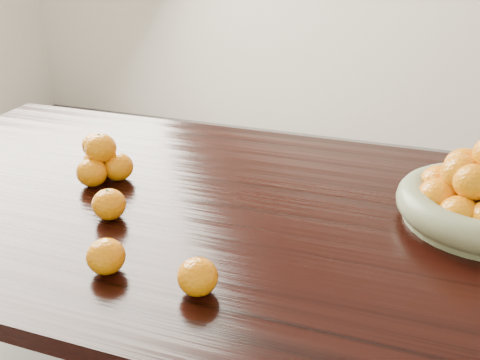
% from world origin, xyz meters
% --- Properties ---
extents(dining_table, '(2.00, 1.00, 0.75)m').
position_xyz_m(dining_table, '(0.00, 0.00, 0.66)').
color(dining_table, black).
rests_on(dining_table, ground).
extents(orange_pyramid, '(0.14, 0.14, 0.12)m').
position_xyz_m(orange_pyramid, '(-0.39, 0.03, 0.80)').
color(orange_pyramid, orange).
rests_on(orange_pyramid, dining_table).
extents(loose_orange_0, '(0.07, 0.07, 0.07)m').
position_xyz_m(loose_orange_0, '(-0.27, -0.14, 0.78)').
color(loose_orange_0, orange).
rests_on(loose_orange_0, dining_table).
extents(loose_orange_1, '(0.07, 0.07, 0.07)m').
position_xyz_m(loose_orange_1, '(-0.16, -0.32, 0.78)').
color(loose_orange_1, orange).
rests_on(loose_orange_1, dining_table).
extents(loose_orange_2, '(0.07, 0.07, 0.07)m').
position_xyz_m(loose_orange_2, '(0.02, -0.32, 0.78)').
color(loose_orange_2, orange).
rests_on(loose_orange_2, dining_table).
extents(loose_orange_3, '(0.07, 0.07, 0.07)m').
position_xyz_m(loose_orange_3, '(-0.49, 0.15, 0.78)').
color(loose_orange_3, orange).
rests_on(loose_orange_3, dining_table).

